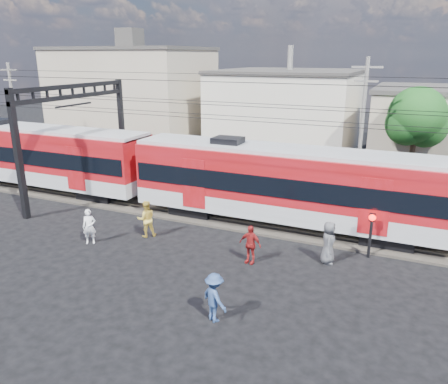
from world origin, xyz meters
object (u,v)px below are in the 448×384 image
(pedestrian_c, at_px, (214,298))
(pedestrian_a, at_px, (89,227))
(crossing_signal, at_px, (371,227))
(commuter_train, at_px, (290,183))

(pedestrian_c, bearing_deg, pedestrian_a, 5.62)
(pedestrian_a, distance_m, pedestrian_c, 8.77)
(crossing_signal, bearing_deg, pedestrian_c, -120.63)
(commuter_train, xyz_separation_m, pedestrian_c, (0.04, -9.12, -1.54))
(pedestrian_a, xyz_separation_m, pedestrian_c, (8.09, -3.37, 0.02))
(pedestrian_a, xyz_separation_m, crossing_signal, (12.31, 3.75, 0.60))
(commuter_train, relative_size, pedestrian_a, 29.78)
(commuter_train, height_order, pedestrian_c, commuter_train)
(pedestrian_a, height_order, crossing_signal, crossing_signal)
(pedestrian_a, height_order, pedestrian_c, pedestrian_c)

